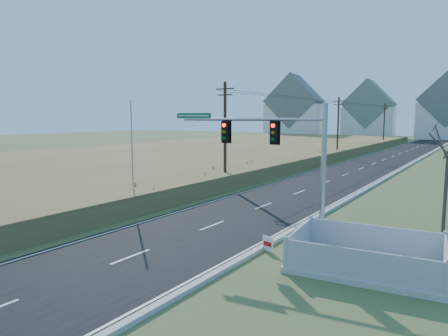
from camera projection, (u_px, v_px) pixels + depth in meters
ground at (163, 246)px, 18.74m from camera, size 260.00×260.00×0.00m
road at (390, 158)px, 59.91m from camera, size 8.00×180.00×0.06m
curb at (421, 159)px, 57.60m from camera, size 0.30×180.00×0.18m
reed_marsh at (221, 151)px, 64.88m from camera, size 38.00×110.00×1.30m
utility_pole_near at (225, 133)px, 34.10m from camera, size 1.80×0.26×9.00m
utility_pole_mid at (338, 127)px, 58.80m from camera, size 1.80×0.26×9.00m
utility_pole_far at (384, 124)px, 83.51m from camera, size 1.80×0.26×9.00m
condo_nw at (294, 112)px, 121.15m from camera, size 17.69×13.38×19.05m
condo_nnw at (369, 114)px, 116.76m from camera, size 14.93×11.17×17.03m
condo_n at (448, 112)px, 108.90m from camera, size 15.27×10.20×18.54m
traffic_signal_mast at (286, 156)px, 19.44m from camera, size 8.29×1.38×6.65m
fence_enclosure at (366, 262)px, 15.88m from camera, size 6.22×4.61×1.32m
open_sign at (268, 244)px, 17.85m from camera, size 0.56×0.16×0.69m
flagpole at (132, 166)px, 26.14m from camera, size 0.32×0.32×7.09m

